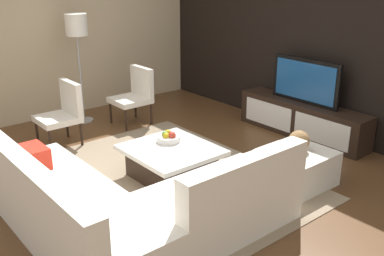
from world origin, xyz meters
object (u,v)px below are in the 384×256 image
ottoman (297,167)px  television (305,81)px  media_console (302,119)px  decorative_ball (299,141)px  coffee_table (171,162)px  floor_lamp (77,31)px  sectional_couch (124,205)px  accent_chair_near (64,110)px  accent_chair_far (135,92)px  fruit_bowl (169,137)px

ottoman → television: bearing=125.3°
media_console → ottoman: bearing=-54.7°
television → decorative_ball: bearing=-54.7°
coffee_table → floor_lamp: bearing=176.4°
floor_lamp → decorative_ball: floor_lamp is taller
sectional_couch → television: bearing=98.7°
accent_chair_near → accent_chair_far: size_ratio=1.00×
media_console → floor_lamp: size_ratio=1.21×
floor_lamp → fruit_bowl: size_ratio=5.98×
accent_chair_near → floor_lamp: 1.33m
accent_chair_near → fruit_bowl: size_ratio=3.11×
accent_chair_near → fruit_bowl: (1.62, 0.57, -0.06)m
ottoman → decorative_ball: (0.00, 0.00, 0.32)m
media_console → decorative_ball: bearing=-54.7°
accent_chair_near → ottoman: size_ratio=1.24×
accent_chair_far → decorative_ball: size_ratio=3.67×
coffee_table → accent_chair_near: bearing=-165.3°
floor_lamp → ottoman: size_ratio=2.39×
fruit_bowl → ottoman: bearing=37.5°
television → ottoman: size_ratio=1.57×
accent_chair_near → floor_lamp: size_ratio=0.52×
floor_lamp → ottoman: floor_lamp is taller
floor_lamp → sectional_couch: bearing=-20.5°
television → fruit_bowl: (-0.28, -2.20, -0.38)m
fruit_bowl → sectional_couch: bearing=-54.6°
coffee_table → ottoman: (1.01, 1.01, -0.00)m
coffee_table → ottoman: bearing=45.1°
media_console → television: bearing=90.0°
accent_chair_near → decorative_ball: size_ratio=3.67×
accent_chair_far → sectional_couch: bearing=-45.0°
fruit_bowl → decorative_ball: bearing=37.5°
television → fruit_bowl: 2.25m
decorative_ball → television: bearing=125.3°
accent_chair_near → accent_chair_far: same height
sectional_couch → floor_lamp: (-3.11, 1.17, 1.13)m
floor_lamp → fruit_bowl: bearing=-1.5°
sectional_couch → accent_chair_far: accent_chair_far is taller
decorative_ball → accent_chair_near: bearing=-152.1°
fruit_bowl → floor_lamp: bearing=178.5°
coffee_table → decorative_ball: decorative_ball is taller
television → sectional_couch: 3.39m
media_console → fruit_bowl: bearing=-97.2°
media_console → television: 0.57m
coffee_table → fruit_bowl: 0.31m
coffee_table → decorative_ball: 1.46m
television → floor_lamp: size_ratio=0.66×
floor_lamp → accent_chair_far: floor_lamp is taller
ottoman → fruit_bowl: (-1.19, -0.91, 0.23)m
decorative_ball → media_console: bearing=125.3°
coffee_table → floor_lamp: (-2.51, 0.16, 1.21)m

